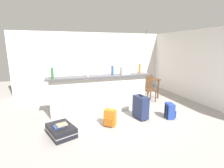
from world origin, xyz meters
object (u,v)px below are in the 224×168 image
object	(u,v)px
dining_table	(142,81)
suitcase_upright_navy	(141,107)
book_stack	(60,126)
bottle_amber	(140,69)
backpack_blue	(170,111)
bottle_green	(52,73)
backpack_orange	(110,118)
bottle_white	(88,72)
dining_chair_near_partition	(148,87)
pendant_lamp	(146,46)
bottle_blue	(112,70)
grocery_bag	(125,70)
suitcase_flat_black	(61,130)

from	to	relation	value
dining_table	suitcase_upright_navy	distance (m)	2.07
book_stack	bottle_amber	bearing A→B (deg)	24.64
backpack_blue	bottle_green	bearing A→B (deg)	163.07
backpack_orange	book_stack	bearing A→B (deg)	-173.02
backpack_orange	book_stack	distance (m)	1.18
bottle_white	bottle_amber	xyz separation A→B (m)	(1.64, 0.14, -0.00)
backpack_blue	dining_table	bearing A→B (deg)	83.50
dining_table	suitcase_upright_navy	xyz separation A→B (m)	(-1.00, -1.79, -0.32)
dining_chair_near_partition	pendant_lamp	world-z (taller)	pendant_lamp
pendant_lamp	book_stack	distance (m)	4.15
bottle_blue	dining_chair_near_partition	world-z (taller)	bottle_blue
bottle_white	dining_table	bearing A→B (deg)	25.96
bottle_white	dining_table	world-z (taller)	bottle_white
bottle_green	dining_chair_near_partition	size ratio (longest dim) A/B	0.31
dining_table	dining_chair_near_partition	distance (m)	0.50
bottle_amber	backpack_blue	world-z (taller)	bottle_amber
backpack_orange	bottle_white	bearing A→B (deg)	114.14
grocery_bag	suitcase_upright_navy	distance (m)	1.20
dining_table	suitcase_upright_navy	world-z (taller)	dining_table
bottle_white	grocery_bag	bearing A→B (deg)	6.00
dining_table	suitcase_flat_black	xyz separation A→B (m)	(-3.08, -2.04, -0.54)
pendant_lamp	suitcase_flat_black	xyz separation A→B (m)	(-3.16, -2.05, -1.82)
backpack_blue	book_stack	size ratio (longest dim) A/B	1.35
bottle_blue	suitcase_upright_navy	distance (m)	1.32
bottle_white	backpack_blue	bearing A→B (deg)	-23.75
bottle_green	dining_table	world-z (taller)	bottle_green
bottle_amber	backpack_orange	xyz separation A→B (m)	(-1.27, -0.97, -1.05)
bottle_amber	dining_table	world-z (taller)	bottle_amber
dining_table	backpack_blue	size ratio (longest dim) A/B	2.62
bottle_amber	dining_chair_near_partition	size ratio (longest dim) A/B	0.30
bottle_green	pendant_lamp	distance (m)	3.53
dining_table	pendant_lamp	bearing A→B (deg)	7.60
grocery_bag	bottle_white	bearing A→B (deg)	-174.00
dining_table	pendant_lamp	size ratio (longest dim) A/B	1.61
bottle_amber	suitcase_upright_navy	world-z (taller)	bottle_amber
suitcase_flat_black	backpack_blue	size ratio (longest dim) A/B	2.12
backpack_blue	dining_chair_near_partition	bearing A→B (deg)	82.11
dining_chair_near_partition	pendant_lamp	xyz separation A→B (m)	(0.10, 0.49, 1.41)
dining_chair_near_partition	suitcase_flat_black	xyz separation A→B (m)	(-3.06, -1.56, -0.41)
suitcase_flat_black	dining_table	bearing A→B (deg)	33.49
bottle_white	dining_table	xyz separation A→B (m)	(2.29, 1.11, -0.61)
dining_chair_near_partition	pendant_lamp	bearing A→B (deg)	78.92
bottle_blue	bottle_white	bearing A→B (deg)	-171.20
bottle_blue	pendant_lamp	size ratio (longest dim) A/B	0.38
bottle_white	bottle_blue	xyz separation A→B (m)	(0.75, 0.12, -0.01)
bottle_blue	dining_table	distance (m)	1.93
dining_table	pendant_lamp	distance (m)	1.29
bottle_amber	suitcase_upright_navy	bearing A→B (deg)	-113.36
pendant_lamp	suitcase_upright_navy	distance (m)	2.64
bottle_green	dining_table	xyz separation A→B (m)	(3.20, 1.12, -0.61)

